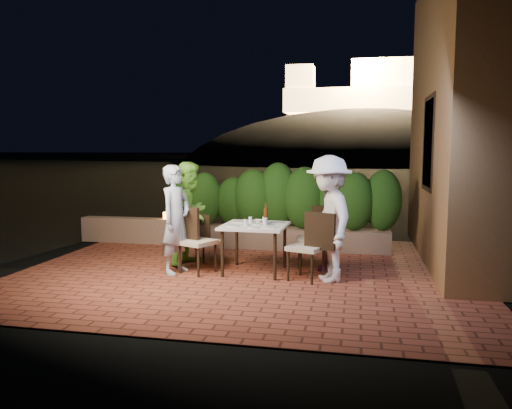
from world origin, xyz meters
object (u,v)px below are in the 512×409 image
(diner_white, at_px, (329,219))
(bowl, at_px, (258,221))
(diner_purple, at_px, (331,225))
(diner_green, at_px, (191,213))
(chair_right_front, at_px, (306,246))
(diner_blue, at_px, (176,219))
(parapet_lamp, at_px, (166,216))
(chair_left_front, at_px, (198,240))
(chair_right_back, at_px, (313,239))
(chair_left_back, at_px, (209,241))
(dining_table, at_px, (255,248))
(beer_bottle, at_px, (266,214))

(diner_white, bearing_deg, bowl, -136.99)
(diner_purple, bearing_deg, diner_green, -113.64)
(diner_green, relative_size, diner_purple, 1.13)
(chair_right_front, xyz_separation_m, diner_blue, (-2.01, 0.03, 0.33))
(diner_white, xyz_separation_m, parapet_lamp, (-3.39, 2.22, -0.34))
(chair_right_front, bearing_deg, chair_left_front, 17.83)
(bowl, relative_size, diner_blue, 0.09)
(diner_blue, height_order, parapet_lamp, diner_blue)
(chair_left_front, bearing_deg, chair_right_back, 40.22)
(chair_right_front, distance_m, diner_purple, 0.68)
(bowl, xyz_separation_m, diner_green, (-1.15, 0.09, 0.08))
(diner_purple, bearing_deg, parapet_lamp, -137.37)
(chair_left_back, height_order, parapet_lamp, chair_left_back)
(dining_table, height_order, parapet_lamp, dining_table)
(chair_left_front, relative_size, chair_left_back, 1.20)
(beer_bottle, distance_m, chair_left_front, 1.13)
(chair_left_back, distance_m, diner_purple, 2.00)
(chair_left_front, bearing_deg, chair_left_back, 109.31)
(diner_green, relative_size, diner_white, 0.93)
(diner_blue, bearing_deg, diner_green, 12.24)
(chair_left_front, xyz_separation_m, chair_right_back, (1.73, 0.47, 0.01))
(chair_left_front, relative_size, diner_blue, 0.61)
(dining_table, height_order, diner_purple, diner_purple)
(bowl, bearing_deg, chair_left_back, -178.15)
(chair_left_back, bearing_deg, diner_blue, -122.71)
(dining_table, bearing_deg, diner_green, 163.00)
(chair_right_front, relative_size, diner_green, 0.59)
(chair_right_front, height_order, diner_blue, diner_blue)
(chair_right_back, height_order, diner_purple, diner_purple)
(chair_left_back, height_order, diner_purple, diner_purple)
(chair_left_back, xyz_separation_m, chair_right_front, (1.64, -0.54, 0.08))
(chair_right_back, xyz_separation_m, diner_green, (-2.03, 0.10, 0.33))
(chair_right_front, height_order, diner_green, diner_green)
(chair_left_front, height_order, diner_green, diner_green)
(chair_right_front, bearing_deg, parapet_lamp, -15.33)
(diner_green, xyz_separation_m, diner_white, (2.31, -0.63, 0.06))
(diner_white, distance_m, parapet_lamp, 4.06)
(bowl, height_order, diner_purple, diner_purple)
(diner_purple, bearing_deg, dining_table, -99.14)
(diner_green, bearing_deg, diner_white, -93.76)
(diner_green, bearing_deg, bowl, -82.73)
(chair_right_back, distance_m, parapet_lamp, 3.54)
(chair_left_back, xyz_separation_m, diner_purple, (1.97, -0.00, 0.33))
(dining_table, distance_m, diner_purple, 1.24)
(bowl, height_order, diner_white, diner_white)
(chair_left_back, height_order, diner_blue, diner_blue)
(diner_blue, bearing_deg, chair_right_back, -61.27)
(diner_blue, bearing_deg, chair_right_front, -76.41)
(dining_table, xyz_separation_m, diner_green, (-1.16, 0.35, 0.48))
(chair_left_front, distance_m, diner_green, 0.73)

